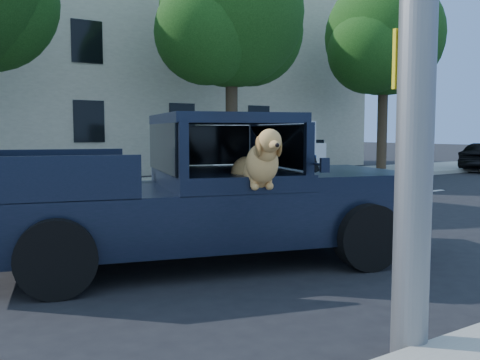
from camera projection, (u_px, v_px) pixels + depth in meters
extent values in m
plane|color=black|center=(290.00, 241.00, 8.91)|extent=(120.00, 120.00, 0.00)
cube|color=gray|center=(103.00, 188.00, 16.53)|extent=(60.00, 4.00, 0.15)
cylinder|color=#332619|center=(232.00, 121.00, 19.42)|extent=(0.44, 0.44, 4.40)
sphere|color=#11350D|center=(231.00, 14.00, 19.07)|extent=(5.20, 5.20, 5.20)
sphere|color=#11350D|center=(207.00, 32.00, 18.24)|extent=(3.60, 3.60, 3.60)
sphere|color=#11350D|center=(250.00, 32.00, 19.92)|extent=(4.00, 4.00, 4.00)
cylinder|color=#332619|center=(382.00, 123.00, 23.83)|extent=(0.44, 0.44, 4.40)
sphere|color=#11350D|center=(384.00, 36.00, 23.48)|extent=(5.20, 5.20, 5.20)
sphere|color=#11350D|center=(370.00, 51.00, 22.65)|extent=(3.60, 3.60, 3.60)
sphere|color=#11350D|center=(394.00, 50.00, 24.33)|extent=(4.00, 4.00, 4.00)
cube|color=beige|center=(110.00, 71.00, 23.83)|extent=(26.00, 6.00, 9.00)
cube|color=black|center=(204.00, 212.00, 7.50)|extent=(6.17, 3.71, 0.73)
cube|color=black|center=(335.00, 176.00, 8.09)|extent=(2.21, 2.59, 0.18)
cube|color=black|center=(222.00, 119.00, 7.46)|extent=(2.24, 2.52, 0.13)
cube|color=black|center=(282.00, 146.00, 7.77)|extent=(0.79, 1.92, 0.63)
cube|color=black|center=(249.00, 200.00, 7.16)|extent=(0.75, 0.75, 0.42)
cube|color=black|center=(325.00, 165.00, 6.47)|extent=(0.12, 0.08, 0.18)
cube|color=silver|center=(273.00, 171.00, 17.60)|extent=(4.32, 2.93, 0.47)
cube|color=silver|center=(267.00, 143.00, 17.22)|extent=(3.60, 2.70, 1.41)
cube|color=silver|center=(298.00, 152.00, 18.76)|extent=(1.35, 1.92, 0.66)
cube|color=navy|center=(290.00, 160.00, 16.71)|extent=(3.05, 1.02, 0.17)
cube|color=#9E0F0F|center=(290.00, 164.00, 16.72)|extent=(3.05, 1.02, 0.07)
cube|color=yellow|center=(402.00, 60.00, 4.26)|extent=(0.19, 0.03, 0.47)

